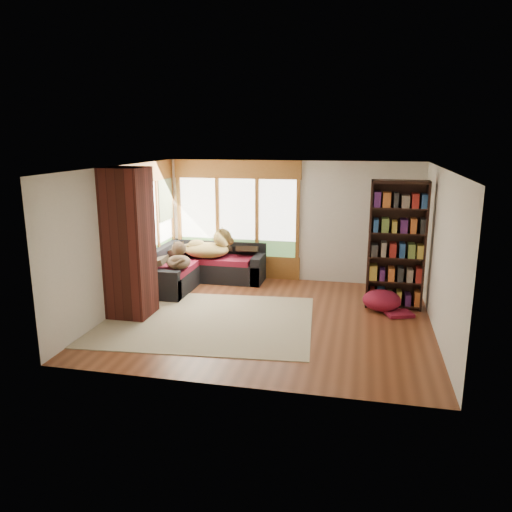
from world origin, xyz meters
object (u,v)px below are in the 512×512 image
at_px(dog_tan, 210,245).
at_px(dog_brindle, 179,257).
at_px(area_rug, 203,320).
at_px(pouf, 382,300).
at_px(sectional_sofa, 194,270).
at_px(bookshelf, 396,245).
at_px(brick_chimney, 129,243).

distance_m(dog_tan, dog_brindle, 0.99).
relative_size(area_rug, pouf, 5.38).
bearing_deg(dog_brindle, area_rug, -163.45).
bearing_deg(sectional_sofa, bookshelf, -5.08).
relative_size(area_rug, dog_brindle, 4.30).
xyz_separation_m(bookshelf, pouf, (-0.21, -0.22, -0.97)).
xyz_separation_m(brick_chimney, sectional_sofa, (0.45, 2.05, -1.00)).
distance_m(bookshelf, pouf, 1.02).
xyz_separation_m(sectional_sofa, area_rug, (0.87, -2.06, -0.30)).
distance_m(brick_chimney, bookshelf, 4.76).
bearing_deg(brick_chimney, pouf, 15.40).
relative_size(bookshelf, pouf, 3.40).
bearing_deg(dog_tan, dog_brindle, -118.29).
height_order(area_rug, dog_tan, dog_tan).
height_order(area_rug, bookshelf, bookshelf).
height_order(pouf, dog_tan, dog_tan).
bearing_deg(dog_tan, sectional_sofa, -147.48).
relative_size(sectional_sofa, bookshelf, 0.94).
relative_size(sectional_sofa, dog_brindle, 2.55).
bearing_deg(bookshelf, area_rug, -156.19).
relative_size(brick_chimney, area_rug, 0.70).
height_order(sectional_sofa, pouf, sectional_sofa).
height_order(area_rug, pouf, pouf).
bearing_deg(brick_chimney, sectional_sofa, 77.71).
xyz_separation_m(pouf, dog_tan, (-3.59, 1.09, 0.62)).
bearing_deg(brick_chimney, dog_tan, 72.02).
distance_m(brick_chimney, sectional_sofa, 2.32).
distance_m(brick_chimney, dog_brindle, 1.52).
relative_size(brick_chimney, bookshelf, 1.11).
distance_m(pouf, dog_brindle, 4.01).
xyz_separation_m(brick_chimney, area_rug, (1.31, -0.01, -1.29)).
bearing_deg(dog_brindle, sectional_sofa, -24.92).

